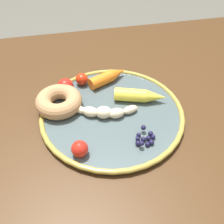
# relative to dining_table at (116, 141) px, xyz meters

# --- Properties ---
(dining_table) EXTENTS (1.26, 0.96, 0.75)m
(dining_table) POSITION_rel_dining_table_xyz_m (0.00, 0.00, 0.00)
(dining_table) COLOR #402813
(dining_table) RESTS_ON ground_plane
(plate) EXTENTS (0.35, 0.35, 0.02)m
(plate) POSITION_rel_dining_table_xyz_m (-0.01, 0.02, 0.09)
(plate) COLOR #435254
(plate) RESTS_ON dining_table
(banana) EXTENTS (0.16, 0.07, 0.03)m
(banana) POSITION_rel_dining_table_xyz_m (-0.03, 0.01, 0.10)
(banana) COLOR beige
(banana) RESTS_ON plate
(carrot_orange) EXTENTS (0.12, 0.08, 0.03)m
(carrot_orange) POSITION_rel_dining_table_xyz_m (0.01, 0.14, 0.11)
(carrot_orange) COLOR orange
(carrot_orange) RESTS_ON plate
(carrot_yellow) EXTENTS (0.13, 0.07, 0.03)m
(carrot_yellow) POSITION_rel_dining_table_xyz_m (0.07, 0.04, 0.11)
(carrot_yellow) COLOR yellow
(carrot_yellow) RESTS_ON plate
(donut) EXTENTS (0.13, 0.13, 0.04)m
(donut) POSITION_rel_dining_table_xyz_m (-0.13, 0.06, 0.11)
(donut) COLOR #AE7F52
(donut) RESTS_ON plate
(blueberry_pile) EXTENTS (0.05, 0.05, 0.02)m
(blueberry_pile) POSITION_rel_dining_table_xyz_m (0.05, -0.08, 0.10)
(blueberry_pile) COLOR #191638
(blueberry_pile) RESTS_ON plate
(tomato_near) EXTENTS (0.03, 0.03, 0.03)m
(tomato_near) POSITION_rel_dining_table_xyz_m (-0.06, 0.14, 0.11)
(tomato_near) COLOR red
(tomato_near) RESTS_ON plate
(tomato_mid) EXTENTS (0.04, 0.04, 0.04)m
(tomato_mid) POSITION_rel_dining_table_xyz_m (-0.11, 0.12, 0.11)
(tomato_mid) COLOR red
(tomato_mid) RESTS_ON plate
(tomato_far) EXTENTS (0.04, 0.04, 0.04)m
(tomato_far) POSITION_rel_dining_table_xyz_m (-0.10, -0.09, 0.11)
(tomato_far) COLOR red
(tomato_far) RESTS_ON plate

